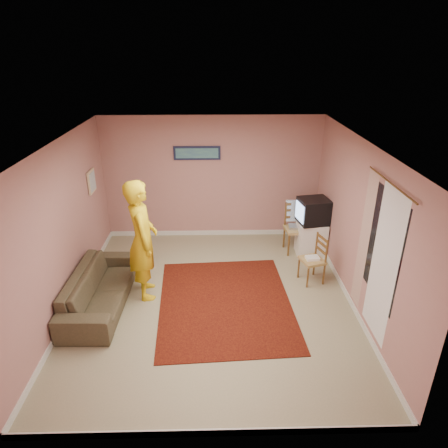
{
  "coord_description": "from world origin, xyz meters",
  "views": [
    {
      "loc": [
        0.06,
        -5.47,
        3.87
      ],
      "look_at": [
        0.2,
        0.6,
        1.12
      ],
      "focal_mm": 32.0,
      "sensor_mm": 36.0,
      "label": 1
    }
  ],
  "objects_px": {
    "crt_tv": "(313,211)",
    "person": "(142,240)",
    "sofa": "(100,288)",
    "chair_a": "(297,224)",
    "chair_b": "(313,255)",
    "tv_cabinet": "(311,238)"
  },
  "relations": [
    {
      "from": "crt_tv",
      "to": "person",
      "type": "relative_size",
      "value": 0.32
    },
    {
      "from": "crt_tv",
      "to": "sofa",
      "type": "bearing_deg",
      "value": -166.19
    },
    {
      "from": "chair_a",
      "to": "person",
      "type": "distance_m",
      "value": 3.17
    },
    {
      "from": "crt_tv",
      "to": "chair_b",
      "type": "xyz_separation_m",
      "value": [
        -0.2,
        -1.0,
        -0.41
      ]
    },
    {
      "from": "tv_cabinet",
      "to": "sofa",
      "type": "distance_m",
      "value": 4.09
    },
    {
      "from": "person",
      "to": "sofa",
      "type": "bearing_deg",
      "value": 100.47
    },
    {
      "from": "tv_cabinet",
      "to": "crt_tv",
      "type": "relative_size",
      "value": 1.09
    },
    {
      "from": "chair_b",
      "to": "sofa",
      "type": "height_order",
      "value": "chair_b"
    },
    {
      "from": "chair_a",
      "to": "tv_cabinet",
      "type": "bearing_deg",
      "value": -30.61
    },
    {
      "from": "crt_tv",
      "to": "chair_a",
      "type": "height_order",
      "value": "crt_tv"
    },
    {
      "from": "crt_tv",
      "to": "chair_b",
      "type": "distance_m",
      "value": 1.1
    },
    {
      "from": "sofa",
      "to": "crt_tv",
      "type": "bearing_deg",
      "value": -65.29
    },
    {
      "from": "chair_b",
      "to": "person",
      "type": "xyz_separation_m",
      "value": [
        -2.86,
        -0.31,
        0.48
      ]
    },
    {
      "from": "chair_a",
      "to": "person",
      "type": "relative_size",
      "value": 0.27
    },
    {
      "from": "person",
      "to": "chair_b",
      "type": "bearing_deg",
      "value": -97.34
    },
    {
      "from": "chair_a",
      "to": "sofa",
      "type": "bearing_deg",
      "value": -158.51
    },
    {
      "from": "chair_a",
      "to": "person",
      "type": "bearing_deg",
      "value": -157.88
    },
    {
      "from": "crt_tv",
      "to": "person",
      "type": "xyz_separation_m",
      "value": [
        -3.06,
        -1.31,
        0.07
      ]
    },
    {
      "from": "chair_a",
      "to": "sofa",
      "type": "relative_size",
      "value": 0.27
    },
    {
      "from": "chair_b",
      "to": "person",
      "type": "relative_size",
      "value": 0.24
    },
    {
      "from": "tv_cabinet",
      "to": "sofa",
      "type": "bearing_deg",
      "value": -156.62
    },
    {
      "from": "sofa",
      "to": "person",
      "type": "height_order",
      "value": "person"
    }
  ]
}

